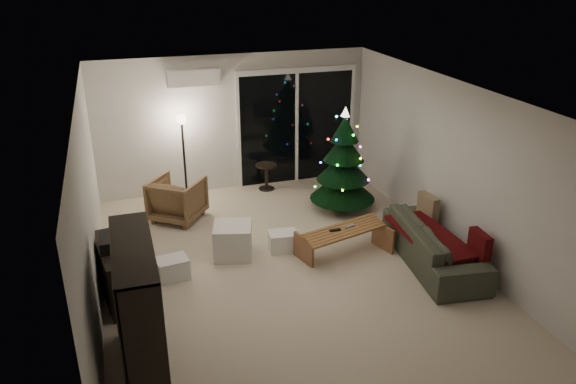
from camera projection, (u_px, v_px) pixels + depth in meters
name	position (u px, v px, depth m)	size (l,w,h in m)	color
room	(287.00, 164.00, 8.94)	(6.50, 7.51, 2.60)	beige
bookshelf	(121.00, 315.00, 5.61)	(0.38, 1.51, 1.51)	black
media_cabinet	(119.00, 272.00, 7.14)	(0.44, 1.16, 0.73)	black
stereo	(115.00, 241.00, 6.97)	(0.37, 0.44, 0.15)	black
armchair	(177.00, 199.00, 9.28)	(0.77, 0.79, 0.72)	brown
ottoman	(233.00, 240.00, 8.18)	(0.54, 0.54, 0.49)	beige
cardboard_box_a	(173.00, 268.00, 7.63)	(0.42, 0.32, 0.30)	white
cardboard_box_b	(283.00, 241.00, 8.37)	(0.42, 0.31, 0.29)	white
side_table	(266.00, 177.00, 10.53)	(0.40, 0.40, 0.49)	black
floor_lamp	(184.00, 160.00, 9.86)	(0.24, 0.24, 1.52)	black
sofa	(434.00, 243.00, 7.96)	(2.09, 0.82, 0.61)	#414739
sofa_throw	(429.00, 236.00, 7.88)	(0.65, 1.50, 0.05)	#47050D
cushion_a	(428.00, 207.00, 8.51)	(0.12, 0.40, 0.40)	tan
cushion_b	(479.00, 246.00, 7.37)	(0.12, 0.40, 0.40)	#47050D
coffee_table	(344.00, 242.00, 8.21)	(1.32, 0.46, 0.42)	brown
remote_a	(335.00, 230.00, 8.08)	(0.16, 0.05, 0.02)	black
remote_b	(350.00, 226.00, 8.19)	(0.15, 0.04, 0.02)	slate
christmas_tree	(344.00, 160.00, 9.44)	(1.12, 1.12, 1.81)	black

